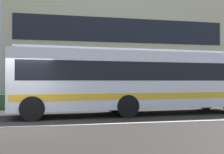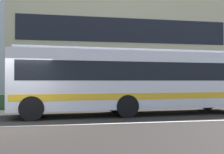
# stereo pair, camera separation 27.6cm
# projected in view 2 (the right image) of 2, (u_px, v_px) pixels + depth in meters

# --- Properties ---
(ground_plane) EXTENTS (160.00, 160.00, 0.00)m
(ground_plane) POSITION_uv_depth(u_px,v_px,m) (15.00, 126.00, 9.58)
(ground_plane) COLOR #2C2723
(lane_centre_line) EXTENTS (60.00, 0.16, 0.01)m
(lane_centre_line) POSITION_uv_depth(u_px,v_px,m) (15.00, 126.00, 9.58)
(lane_centre_line) COLOR silver
(lane_centre_line) RESTS_ON ground_plane
(apartment_block_right) EXTENTS (18.65, 11.23, 9.83)m
(apartment_block_right) POSITION_uv_depth(u_px,v_px,m) (114.00, 48.00, 27.33)
(apartment_block_right) COLOR #C6BB93
(apartment_block_right) RESTS_ON ground_plane
(transit_bus) EXTENTS (11.61, 3.14, 3.08)m
(transit_bus) POSITION_uv_depth(u_px,v_px,m) (134.00, 79.00, 13.17)
(transit_bus) COLOR silver
(transit_bus) RESTS_ON ground_plane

